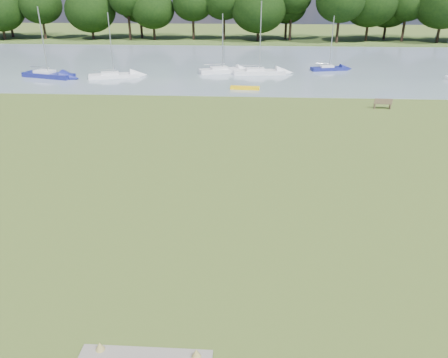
# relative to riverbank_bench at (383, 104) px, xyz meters

# --- Properties ---
(ground) EXTENTS (220.00, 220.00, 0.00)m
(ground) POSITION_rel_riverbank_bench_xyz_m (-15.46, -18.07, -0.50)
(ground) COLOR brown
(river) EXTENTS (220.00, 40.00, 0.10)m
(river) POSITION_rel_riverbank_bench_xyz_m (-15.46, 23.93, -0.50)
(river) COLOR gray
(river) RESTS_ON ground
(far_bank) EXTENTS (220.00, 20.00, 0.40)m
(far_bank) POSITION_rel_riverbank_bench_xyz_m (-15.46, 53.93, -0.50)
(far_bank) COLOR #4C6626
(far_bank) RESTS_ON ground
(riverbank_bench) EXTENTS (1.66, 0.63, 1.00)m
(riverbank_bench) POSITION_rel_riverbank_bench_xyz_m (0.00, 0.00, 0.00)
(riverbank_bench) COLOR brown
(riverbank_bench) RESTS_ON ground
(kayak) EXTENTS (3.27, 1.06, 0.32)m
(kayak) POSITION_rel_riverbank_bench_xyz_m (-13.00, 7.21, -0.29)
(kayak) COLOR yellow
(kayak) RESTS_ON river
(tree_line) EXTENTS (132.85, 9.96, 12.05)m
(tree_line) POSITION_rel_riverbank_bench_xyz_m (-20.01, 49.93, 6.63)
(tree_line) COLOR black
(tree_line) RESTS_ON far_bank
(sailboat_1) EXTENTS (6.31, 3.60, 7.26)m
(sailboat_1) POSITION_rel_riverbank_bench_xyz_m (-16.14, 16.80, 0.02)
(sailboat_1) COLOR white
(sailboat_1) RESTS_ON river
(sailboat_2) EXTENTS (6.98, 3.74, 8.23)m
(sailboat_2) POSITION_rel_riverbank_bench_xyz_m (-37.55, 12.40, 0.05)
(sailboat_2) COLOR navy
(sailboat_2) RESTS_ON river
(sailboat_5) EXTENTS (6.32, 3.47, 7.59)m
(sailboat_5) POSITION_rel_riverbank_bench_xyz_m (-29.41, 12.79, -0.04)
(sailboat_5) COLOR white
(sailboat_5) RESTS_ON river
(sailboat_7) EXTENTS (6.74, 2.54, 8.78)m
(sailboat_7) POSITION_rel_riverbank_bench_xyz_m (-11.39, 16.06, 0.03)
(sailboat_7) COLOR white
(sailboat_7) RESTS_ON river
(sailboat_8) EXTENTS (5.06, 2.42, 6.90)m
(sailboat_8) POSITION_rel_riverbank_bench_xyz_m (-1.96, 19.34, -0.04)
(sailboat_8) COLOR navy
(sailboat_8) RESTS_ON river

